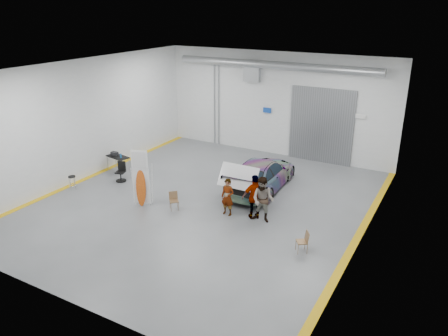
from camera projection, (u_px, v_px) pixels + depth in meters
The scene contains 13 objects.
ground at pixel (204, 203), 19.84m from camera, with size 16.00×16.00×0.00m, color #5B5E62.
room_shell at pixel (232, 105), 20.10m from camera, with size 14.02×16.18×6.01m.
sedan_car at pixel (261, 174), 21.05m from camera, with size 2.15×5.26×1.53m, color white.
person_a at pixel (228, 197), 18.45m from camera, with size 0.59×0.39×1.63m, color #936F50.
person_b at pixel (263, 200), 17.82m from camera, with size 0.95×0.73×1.95m, color #466781.
person_c at pixel (255, 197), 18.08m from camera, with size 1.13×0.46×1.94m, color #A16335.
surfboard_display at pixel (139, 182), 19.22m from camera, with size 0.74×0.40×2.74m.
folding_chair_near at pixel (174, 204), 19.10m from camera, with size 0.53×0.60×0.80m.
folding_chair_far at pixel (302, 246), 15.83m from camera, with size 0.53×0.63×0.82m.
shop_stool at pixel (73, 183), 21.10m from camera, with size 0.36×0.36×0.70m.
work_table at pixel (117, 156), 23.38m from camera, with size 1.39×0.88×1.05m.
office_chair at pixel (121, 173), 22.11m from camera, with size 0.54×0.57×1.00m.
trunk_lid at pixel (239, 175), 18.83m from camera, with size 1.78×1.08×0.04m, color silver.
Camera 1 is at (9.60, -15.25, 8.51)m, focal length 35.00 mm.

